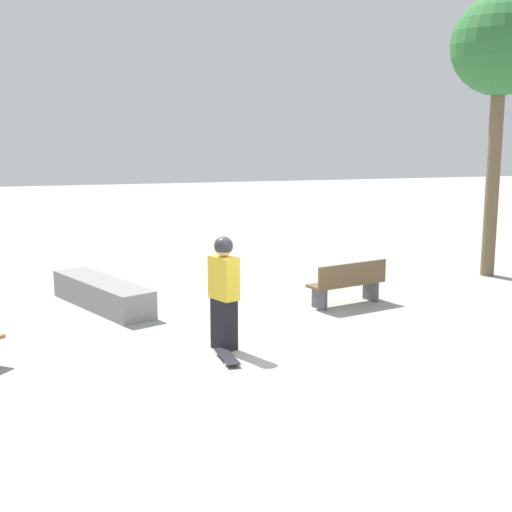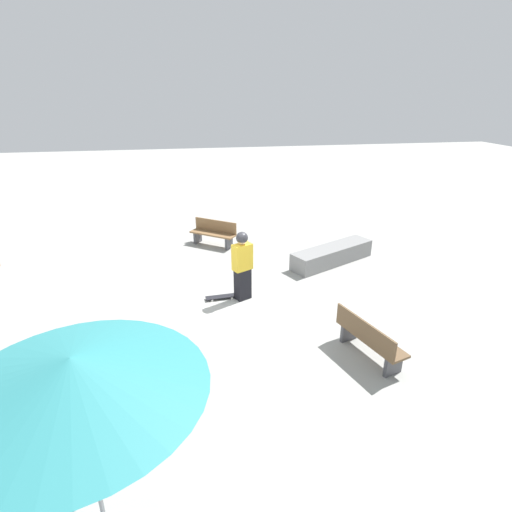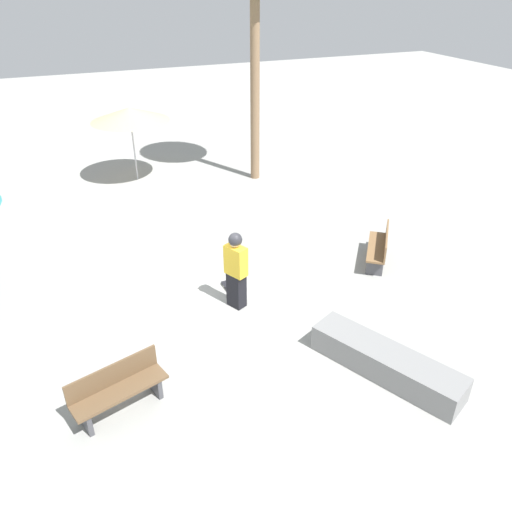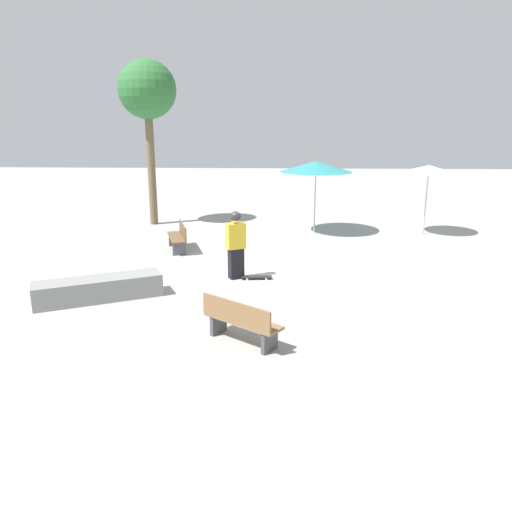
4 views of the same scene
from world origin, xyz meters
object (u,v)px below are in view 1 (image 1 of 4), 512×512
(bench_far, at_px, (348,284))
(skater_main, at_px, (224,289))
(concrete_ledge, at_px, (102,294))
(palm_tree_left, at_px, (501,50))
(skateboard, at_px, (227,356))

(bench_far, bearing_deg, skater_main, -161.27)
(bench_far, bearing_deg, concrete_ledge, 150.83)
(bench_far, height_order, palm_tree_left, palm_tree_left)
(concrete_ledge, bearing_deg, skater_main, -149.78)
(skater_main, bearing_deg, skateboard, -33.43)
(skater_main, height_order, concrete_ledge, skater_main)
(skater_main, xyz_separation_m, bench_far, (2.05, -2.83, -0.53))
(skater_main, relative_size, bench_far, 1.07)
(bench_far, bearing_deg, palm_tree_left, 6.20)
(skater_main, distance_m, concrete_ledge, 3.57)
(concrete_ledge, relative_size, palm_tree_left, 0.46)
(concrete_ledge, bearing_deg, bench_far, -101.95)
(palm_tree_left, bearing_deg, skateboard, 121.96)
(palm_tree_left, bearing_deg, skater_main, 118.92)
(bench_far, bearing_deg, skateboard, -155.43)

